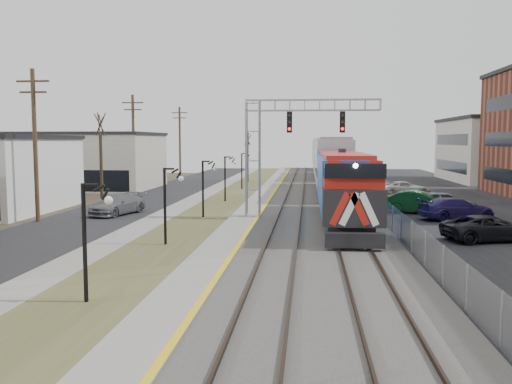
# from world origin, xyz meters

# --- Properties ---
(street_west) EXTENTS (7.00, 120.00, 0.04)m
(street_west) POSITION_xyz_m (-11.50, 35.00, 0.02)
(street_west) COLOR black
(street_west) RESTS_ON ground
(sidewalk) EXTENTS (2.00, 120.00, 0.08)m
(sidewalk) POSITION_xyz_m (-7.00, 35.00, 0.04)
(sidewalk) COLOR gray
(sidewalk) RESTS_ON ground
(grass_median) EXTENTS (4.00, 120.00, 0.06)m
(grass_median) POSITION_xyz_m (-4.00, 35.00, 0.03)
(grass_median) COLOR #474B28
(grass_median) RESTS_ON ground
(platform) EXTENTS (2.00, 120.00, 0.24)m
(platform) POSITION_xyz_m (-1.00, 35.00, 0.12)
(platform) COLOR gray
(platform) RESTS_ON ground
(ballast_bed) EXTENTS (8.00, 120.00, 0.20)m
(ballast_bed) POSITION_xyz_m (4.00, 35.00, 0.10)
(ballast_bed) COLOR #595651
(ballast_bed) RESTS_ON ground
(parking_lot) EXTENTS (16.00, 120.00, 0.04)m
(parking_lot) POSITION_xyz_m (16.00, 35.00, 0.02)
(parking_lot) COLOR black
(parking_lot) RESTS_ON ground
(platform_edge) EXTENTS (0.24, 120.00, 0.01)m
(platform_edge) POSITION_xyz_m (-0.12, 35.00, 0.24)
(platform_edge) COLOR gold
(platform_edge) RESTS_ON platform
(track_near) EXTENTS (1.58, 120.00, 0.15)m
(track_near) POSITION_xyz_m (2.00, 35.00, 0.28)
(track_near) COLOR #2D2119
(track_near) RESTS_ON ballast_bed
(track_far) EXTENTS (1.58, 120.00, 0.15)m
(track_far) POSITION_xyz_m (5.50, 35.00, 0.28)
(track_far) COLOR #2D2119
(track_far) RESTS_ON ballast_bed
(train) EXTENTS (3.00, 85.85, 5.33)m
(train) POSITION_xyz_m (5.50, 61.06, 2.92)
(train) COLOR #164AB4
(train) RESTS_ON ground
(signal_gantry) EXTENTS (9.00, 1.07, 8.15)m
(signal_gantry) POSITION_xyz_m (1.22, 27.99, 5.59)
(signal_gantry) COLOR gray
(signal_gantry) RESTS_ON ground
(lampposts) EXTENTS (0.14, 62.14, 4.00)m
(lampposts) POSITION_xyz_m (-4.00, 18.29, 2.00)
(lampposts) COLOR black
(lampposts) RESTS_ON ground
(utility_poles) EXTENTS (0.28, 80.28, 10.00)m
(utility_poles) POSITION_xyz_m (-14.50, 25.00, 5.00)
(utility_poles) COLOR #4C3823
(utility_poles) RESTS_ON ground
(fence) EXTENTS (0.04, 120.00, 1.60)m
(fence) POSITION_xyz_m (8.20, 35.00, 0.80)
(fence) COLOR gray
(fence) RESTS_ON ground
(bare_trees) EXTENTS (12.30, 42.30, 5.95)m
(bare_trees) POSITION_xyz_m (-12.66, 38.91, 2.70)
(bare_trees) COLOR #382D23
(bare_trees) RESTS_ON ground
(car_lot_c) EXTENTS (5.39, 3.52, 1.38)m
(car_lot_c) POSITION_xyz_m (12.93, 20.74, 0.69)
(car_lot_c) COLOR black
(car_lot_c) RESTS_ON ground
(car_lot_d) EXTENTS (5.55, 3.47, 1.50)m
(car_lot_d) POSITION_xyz_m (13.26, 28.53, 0.75)
(car_lot_d) COLOR #211855
(car_lot_d) RESTS_ON ground
(car_lot_e) EXTENTS (4.63, 1.92, 1.57)m
(car_lot_e) POSITION_xyz_m (13.44, 32.62, 0.78)
(car_lot_e) COLOR slate
(car_lot_e) RESTS_ON ground
(car_lot_f) EXTENTS (5.30, 3.20, 1.65)m
(car_lot_f) POSITION_xyz_m (11.42, 31.62, 0.83)
(car_lot_f) COLOR #0B3716
(car_lot_f) RESTS_ON ground
(car_street_b) EXTENTS (3.43, 5.48, 1.48)m
(car_street_b) POSITION_xyz_m (-10.48, 28.92, 0.74)
(car_street_b) COLOR slate
(car_street_b) RESTS_ON ground
(car_lot_g) EXTENTS (5.31, 3.22, 1.38)m
(car_lot_g) POSITION_xyz_m (12.66, 44.92, 0.69)
(car_lot_g) COLOR white
(car_lot_g) RESTS_ON ground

